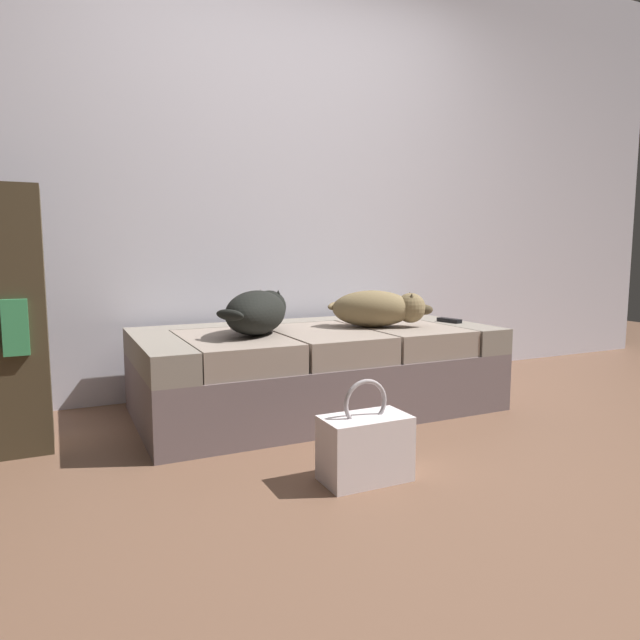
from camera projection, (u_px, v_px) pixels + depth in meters
ground_plane at (435, 479)px, 2.07m from camera, size 10.00×10.00×0.00m
back_wall at (274, 156)px, 3.37m from camera, size 6.40×0.10×2.80m
couch at (316, 369)px, 2.98m from camera, size 1.83×0.93×0.43m
dog_dark at (258, 311)px, 2.76m from camera, size 0.50×0.57×0.21m
dog_tan at (379, 308)px, 3.01m from camera, size 0.54×0.41×0.20m
tv_remote at (449, 320)px, 3.21m from camera, size 0.07×0.16×0.02m
handbag at (365, 447)px, 2.05m from camera, size 0.32×0.18×0.38m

